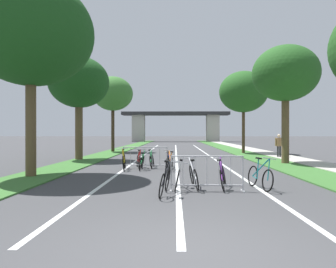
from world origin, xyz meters
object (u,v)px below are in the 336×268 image
object	(u,v)px
tree_left_maple_mid	(113,94)
bicycle_green_10	(142,162)
bicycle_white_3	(178,177)
pedestrian_in_red_jacket	(279,143)
bicycle_blue_6	(170,161)
crowd_barrier_nearest	(207,174)
tree_right_pine_near	(285,74)
bicycle_red_7	(139,160)
tree_right_cypress_far	(243,92)
bicycle_green_0	(152,160)
bicycle_purple_1	(223,176)
bicycle_teal_2	(260,177)
tree_left_oak_mid	(79,83)
bicycle_yellow_8	(124,161)
bicycle_orange_4	(169,162)
tree_left_pine_far	(31,33)
bicycle_black_9	(165,181)
crowd_barrier_second	(145,158)
bicycle_silver_5	(194,176)

from	to	relation	value
tree_left_maple_mid	bicycle_green_10	size ratio (longest dim) A/B	4.12
bicycle_white_3	pedestrian_in_red_jacket	bearing A→B (deg)	-118.04
bicycle_blue_6	pedestrian_in_red_jacket	xyz separation A→B (m)	(7.37, 6.20, 0.64)
crowd_barrier_nearest	bicycle_blue_6	xyz separation A→B (m)	(-1.19, 6.05, -0.17)
tree_right_pine_near	bicycle_red_7	bearing A→B (deg)	-165.46
tree_right_cypress_far	bicycle_green_0	xyz separation A→B (m)	(-6.83, -10.45, -4.75)
tree_right_pine_near	bicycle_white_3	bearing A→B (deg)	-127.75
bicycle_purple_1	bicycle_teal_2	size ratio (longest dim) A/B	1.04
tree_left_oak_mid	tree_right_pine_near	xyz separation A→B (m)	(12.15, -2.15, 0.10)
crowd_barrier_nearest	bicycle_red_7	bearing A→B (deg)	114.15
bicycle_purple_1	bicycle_yellow_8	size ratio (longest dim) A/B	0.98
bicycle_orange_4	bicycle_green_10	xyz separation A→B (m)	(-1.28, 0.21, -0.01)
crowd_barrier_nearest	bicycle_purple_1	size ratio (longest dim) A/B	1.25
tree_left_pine_far	bicycle_teal_2	distance (m)	9.98
tree_left_maple_mid	bicycle_green_10	bearing A→B (deg)	-73.04
tree_right_pine_near	bicycle_teal_2	size ratio (longest dim) A/B	3.91
tree_left_pine_far	bicycle_purple_1	world-z (taller)	tree_left_pine_far
crowd_barrier_nearest	bicycle_black_9	distance (m)	1.34
tree_right_pine_near	bicycle_purple_1	world-z (taller)	tree_right_pine_near
pedestrian_in_red_jacket	bicycle_yellow_8	bearing A→B (deg)	-158.79
crowd_barrier_second	tree_left_pine_far	bearing A→B (deg)	-144.89
bicycle_green_0	bicycle_silver_5	bearing A→B (deg)	-71.95
tree_left_maple_mid	tree_right_cypress_far	distance (m)	11.36
bicycle_white_3	pedestrian_in_red_jacket	xyz separation A→B (m)	(7.02, 11.86, 0.62)
tree_right_pine_near	crowd_barrier_second	world-z (taller)	tree_right_pine_near
tree_left_pine_far	bicycle_red_7	xyz separation A→B (m)	(3.80, 3.33, -5.22)
tree_left_oak_mid	bicycle_yellow_8	distance (m)	7.64
bicycle_purple_1	bicycle_teal_2	distance (m)	1.13
crowd_barrier_second	bicycle_silver_5	xyz separation A→B (m)	(2.01, -5.16, -0.14)
bicycle_green_0	bicycle_red_7	distance (m)	0.65
tree_left_maple_mid	bicycle_green_0	xyz separation A→B (m)	(4.40, -12.21, -4.84)
bicycle_green_10	bicycle_yellow_8	bearing A→B (deg)	-177.70
bicycle_red_7	bicycle_yellow_8	world-z (taller)	bicycle_yellow_8
bicycle_teal_2	crowd_barrier_second	bearing A→B (deg)	-63.07
bicycle_red_7	crowd_barrier_second	bearing A→B (deg)	119.68
bicycle_yellow_8	bicycle_white_3	bearing A→B (deg)	110.47
crowd_barrier_second	bicycle_orange_4	distance (m)	1.30
bicycle_green_0	bicycle_yellow_8	bearing A→B (deg)	-140.68
tree_left_pine_far	tree_left_oak_mid	bearing A→B (deg)	93.55
tree_left_pine_far	bicycle_silver_5	world-z (taller)	tree_left_pine_far
tree_left_maple_mid	crowd_barrier_second	distance (m)	14.22
tree_right_cypress_far	crowd_barrier_second	xyz separation A→B (m)	(-7.10, -11.02, -4.59)
tree_left_oak_mid	crowd_barrier_nearest	bearing A→B (deg)	-55.77
tree_right_pine_near	bicycle_purple_1	bearing A→B (deg)	-121.18
bicycle_teal_2	tree_right_pine_near	bearing A→B (deg)	-124.72
tree_left_oak_mid	crowd_barrier_second	distance (m)	7.83
tree_left_oak_mid	bicycle_blue_6	distance (m)	8.48
tree_left_maple_mid	tree_right_cypress_far	world-z (taller)	tree_right_cypress_far
tree_left_pine_far	tree_left_oak_mid	world-z (taller)	tree_left_pine_far
bicycle_white_3	pedestrian_in_red_jacket	distance (m)	13.80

